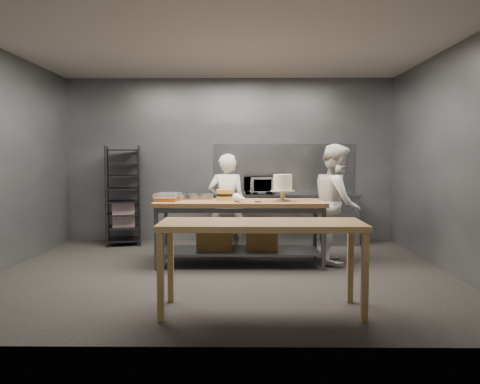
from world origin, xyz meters
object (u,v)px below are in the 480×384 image
object	(u,v)px
work_table	(238,225)
layer_cake	(225,195)
near_counter	(261,230)
microwave	(259,185)
chef_right	(337,203)
chef_behind	(227,204)
speed_rack	(123,196)
frosted_cake_stand	(283,184)

from	to	relation	value
work_table	layer_cake	xyz separation A→B (m)	(-0.19, 0.05, 0.43)
near_counter	microwave	xyz separation A→B (m)	(0.09, 3.78, 0.24)
layer_cake	work_table	bearing A→B (deg)	-15.22
layer_cake	chef_right	bearing A→B (deg)	3.06
chef_behind	microwave	bearing A→B (deg)	-120.08
near_counter	speed_rack	bearing A→B (deg)	122.20
frosted_cake_stand	layer_cake	distance (m)	0.86
work_table	speed_rack	xyz separation A→B (m)	(-2.07, 1.57, 0.28)
microwave	layer_cake	xyz separation A→B (m)	(-0.55, -1.60, -0.05)
near_counter	speed_rack	world-z (taller)	speed_rack
near_counter	microwave	distance (m)	3.79
near_counter	work_table	bearing A→B (deg)	97.07
chef_behind	frosted_cake_stand	world-z (taller)	chef_behind
work_table	near_counter	distance (m)	2.15
microwave	work_table	bearing A→B (deg)	-102.18
near_counter	frosted_cake_stand	distance (m)	2.11
chef_behind	microwave	xyz separation A→B (m)	(0.54, 1.01, 0.25)
frosted_cake_stand	microwave	bearing A→B (deg)	99.26
near_counter	chef_right	xyz separation A→B (m)	(1.19, 2.27, 0.06)
near_counter	layer_cake	xyz separation A→B (m)	(-0.46, 2.18, 0.19)
chef_right	microwave	world-z (taller)	chef_right
near_counter	speed_rack	xyz separation A→B (m)	(-2.33, 3.70, 0.04)
near_counter	chef_behind	world-z (taller)	chef_behind
chef_behind	microwave	size ratio (longest dim) A/B	2.96
speed_rack	layer_cake	distance (m)	2.42
chef_right	frosted_cake_stand	xyz separation A→B (m)	(-0.81, -0.22, 0.29)
work_table	microwave	distance (m)	1.76
chef_right	layer_cake	bearing A→B (deg)	102.20
near_counter	microwave	size ratio (longest dim) A/B	3.69
microwave	layer_cake	size ratio (longest dim) A/B	2.32
microwave	frosted_cake_stand	distance (m)	1.75
chef_behind	microwave	world-z (taller)	chef_behind
work_table	frosted_cake_stand	world-z (taller)	frosted_cake_stand
speed_rack	frosted_cake_stand	world-z (taller)	speed_rack
chef_right	chef_behind	bearing A→B (deg)	82.15
speed_rack	chef_behind	distance (m)	2.10
speed_rack	chef_behind	xyz separation A→B (m)	(1.88, -0.93, -0.05)
frosted_cake_stand	chef_right	bearing A→B (deg)	14.81
work_table	layer_cake	size ratio (longest dim) A/B	10.26
speed_rack	frosted_cake_stand	bearing A→B (deg)	-31.36
near_counter	layer_cake	world-z (taller)	layer_cake
chef_behind	frosted_cake_stand	bearing A→B (deg)	137.10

